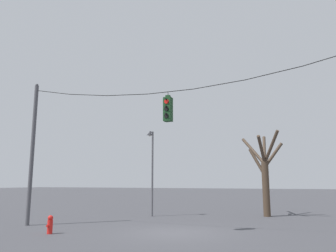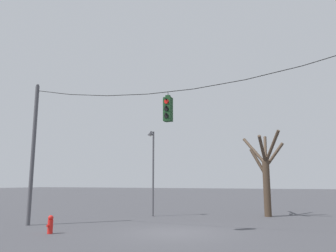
# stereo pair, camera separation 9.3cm
# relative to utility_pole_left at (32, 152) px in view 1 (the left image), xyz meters

# --- Properties ---
(ground_plane) EXTENTS (200.00, 200.00, 0.00)m
(ground_plane) POSITION_rel_utility_pole_left_xyz_m (7.64, 0.48, -3.64)
(ground_plane) COLOR #424247
(utility_pole_left) EXTENTS (0.20, 0.20, 7.30)m
(utility_pole_left) POSITION_rel_utility_pole_left_xyz_m (0.00, 0.00, 0.00)
(utility_pole_left) COLOR #4C4C51
(utility_pole_left) RESTS_ON ground_plane
(span_wire) EXTENTS (15.30, 0.03, 0.90)m
(span_wire) POSITION_rel_utility_pole_left_xyz_m (7.64, 0.00, 2.71)
(span_wire) COLOR black
(traffic_light_near_left_pole) EXTENTS (0.34, 0.46, 1.31)m
(traffic_light_near_left_pole) POSITION_rel_utility_pole_left_xyz_m (7.54, -0.01, 1.64)
(traffic_light_near_left_pole) COLOR #143819
(street_lamp) EXTENTS (0.39, 0.69, 5.39)m
(street_lamp) POSITION_rel_utility_pole_left_xyz_m (3.90, 6.19, -0.04)
(street_lamp) COLOR #515156
(street_lamp) RESTS_ON ground_plane
(bare_tree) EXTENTS (2.89, 3.40, 5.30)m
(bare_tree) POSITION_rel_utility_pole_left_xyz_m (10.61, 8.95, -0.88)
(bare_tree) COLOR #423326
(bare_tree) RESTS_ON ground_plane
(fire_hydrant) EXTENTS (0.22, 0.30, 0.75)m
(fire_hydrant) POSITION_rel_utility_pole_left_xyz_m (2.93, -1.72, -3.26)
(fire_hydrant) COLOR red
(fire_hydrant) RESTS_ON ground_plane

